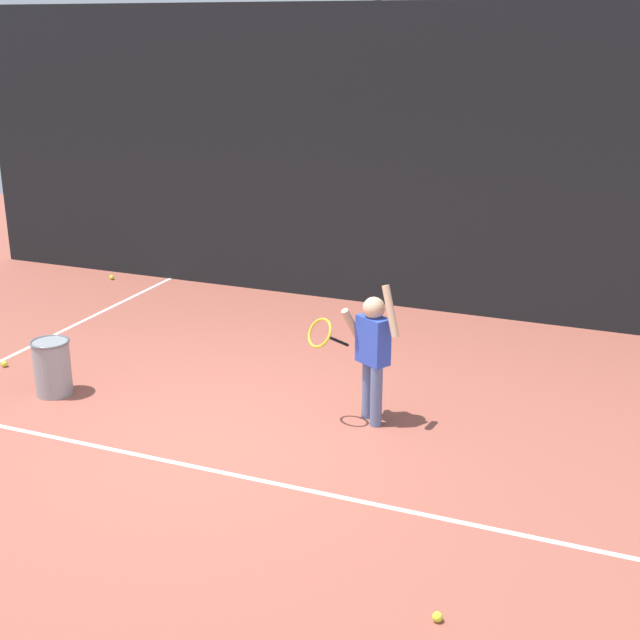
% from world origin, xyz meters
% --- Properties ---
extents(ground_plane, '(20.00, 20.00, 0.00)m').
position_xyz_m(ground_plane, '(0.00, 0.00, 0.00)').
color(ground_plane, '#9E5142').
extents(court_line_baseline, '(9.00, 0.05, 0.00)m').
position_xyz_m(court_line_baseline, '(0.00, -0.60, 0.00)').
color(court_line_baseline, white).
rests_on(court_line_baseline, ground).
extents(court_line_sideline, '(0.05, 9.00, 0.00)m').
position_xyz_m(court_line_sideline, '(-3.06, 1.00, 0.00)').
color(court_line_sideline, white).
rests_on(court_line_sideline, ground).
extents(back_fence_windscreen, '(11.91, 0.08, 3.76)m').
position_xyz_m(back_fence_windscreen, '(0.00, 4.24, 1.88)').
color(back_fence_windscreen, black).
rests_on(back_fence_windscreen, ground).
extents(fence_post_0, '(0.09, 0.09, 3.91)m').
position_xyz_m(fence_post_0, '(-5.81, 4.30, 1.96)').
color(fence_post_0, slate).
rests_on(fence_post_0, ground).
extents(fence_post_1, '(0.09, 0.09, 3.91)m').
position_xyz_m(fence_post_1, '(0.00, 4.30, 1.96)').
color(fence_post_1, slate).
rests_on(fence_post_1, ground).
extents(tennis_player, '(0.88, 0.54, 1.35)m').
position_xyz_m(tennis_player, '(1.18, 0.78, 0.73)').
color(tennis_player, slate).
rests_on(tennis_player, ground).
extents(ball_hopper, '(0.38, 0.38, 0.56)m').
position_xyz_m(ball_hopper, '(-1.93, 0.20, 0.29)').
color(ball_hopper, gray).
rests_on(ball_hopper, ground).
extents(tennis_ball_3, '(0.07, 0.07, 0.07)m').
position_xyz_m(tennis_ball_3, '(-3.81, 3.84, 0.03)').
color(tennis_ball_3, '#CCE033').
rests_on(tennis_ball_3, ground).
extents(tennis_ball_5, '(0.07, 0.07, 0.07)m').
position_xyz_m(tennis_ball_5, '(2.50, -1.75, 0.03)').
color(tennis_ball_5, '#CCE033').
rests_on(tennis_ball_5, ground).
extents(tennis_ball_6, '(0.07, 0.07, 0.07)m').
position_xyz_m(tennis_ball_6, '(-2.90, 0.57, 0.03)').
color(tennis_ball_6, '#CCE033').
rests_on(tennis_ball_6, ground).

